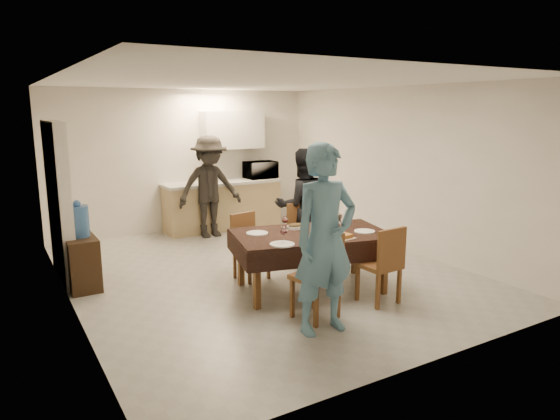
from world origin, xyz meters
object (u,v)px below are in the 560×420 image
(person_kitchen, at_px, (210,187))
(water_pitcher, at_px, (337,222))
(person_near, at_px, (325,240))
(person_far, at_px, (302,206))
(dining_table, at_px, (311,235))
(water_jug, at_px, (78,221))
(console, at_px, (82,262))
(savoury_tart, at_px, (336,236))
(microwave, at_px, (261,170))
(wine_bottle, at_px, (306,221))

(person_kitchen, bearing_deg, water_pitcher, -83.17)
(person_near, xyz_separation_m, person_far, (1.10, 2.10, -0.12))
(dining_table, height_order, person_kitchen, person_kitchen)
(person_far, bearing_deg, water_jug, 5.86)
(dining_table, xyz_separation_m, console, (-2.47, 1.56, -0.37))
(water_pitcher, relative_size, person_kitchen, 0.12)
(water_pitcher, relative_size, savoury_tart, 0.53)
(savoury_tart, height_order, person_kitchen, person_kitchen)
(console, xyz_separation_m, water_jug, (0.00, 0.00, 0.53))
(microwave, relative_size, person_far, 0.35)
(microwave, bearing_deg, console, 28.75)
(console, distance_m, wine_bottle, 2.90)
(savoury_tart, height_order, person_near, person_near)
(person_near, bearing_deg, wine_bottle, 67.31)
(person_near, bearing_deg, console, 128.07)
(dining_table, height_order, savoury_tart, savoury_tart)
(console, height_order, microwave, microwave)
(dining_table, xyz_separation_m, wine_bottle, (-0.05, 0.05, 0.18))
(dining_table, bearing_deg, water_jug, 161.25)
(dining_table, bearing_deg, microwave, 84.56)
(water_jug, relative_size, water_pitcher, 1.88)
(person_kitchen, bearing_deg, person_near, -97.05)
(console, distance_m, microwave, 4.29)
(console, bearing_deg, dining_table, -32.27)
(water_jug, bearing_deg, savoury_tart, -37.05)
(water_jug, distance_m, microwave, 4.23)
(water_pitcher, bearing_deg, dining_table, 171.87)
(savoury_tart, bearing_deg, person_far, 72.53)
(water_jug, xyz_separation_m, microwave, (3.70, 2.03, 0.21))
(savoury_tart, relative_size, person_far, 0.23)
(dining_table, xyz_separation_m, person_far, (0.55, 1.05, 0.14))
(person_far, bearing_deg, water_pitcher, 95.11)
(console, height_order, person_far, person_far)
(water_pitcher, xyz_separation_m, microwave, (0.88, 3.64, 0.23))
(dining_table, relative_size, water_pitcher, 10.03)
(person_kitchen, bearing_deg, wine_bottle, -90.34)
(person_near, xyz_separation_m, person_kitchen, (0.52, 4.19, -0.07))
(console, bearing_deg, water_pitcher, -29.71)
(person_far, distance_m, person_kitchen, 2.17)
(person_near, height_order, person_kitchen, person_near)
(person_far, relative_size, person_kitchen, 0.94)
(dining_table, relative_size, savoury_tart, 5.33)
(wine_bottle, xyz_separation_m, savoury_tart, (0.15, -0.43, -0.12))
(water_pitcher, height_order, person_kitchen, person_kitchen)
(water_pitcher, distance_m, savoury_tart, 0.42)
(microwave, height_order, person_kitchen, person_kitchen)
(dining_table, height_order, console, dining_table)
(console, xyz_separation_m, person_kitchen, (2.44, 1.58, 0.56))
(water_pitcher, xyz_separation_m, person_far, (0.20, 1.10, 0.00))
(microwave, distance_m, person_near, 4.97)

